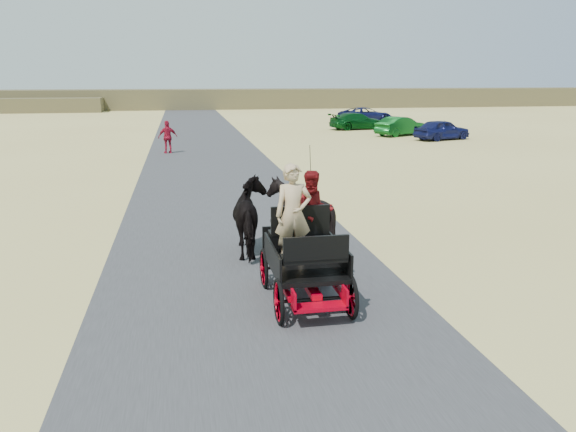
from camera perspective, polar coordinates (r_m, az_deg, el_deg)
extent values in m
plane|color=tan|center=(11.66, -4.04, -6.05)|extent=(140.00, 140.00, 0.00)
cube|color=#38383A|center=(11.66, -4.04, -6.03)|extent=(6.00, 140.00, 0.01)
cube|color=brown|center=(72.95, -9.96, 11.62)|extent=(140.00, 6.00, 2.40)
imported|color=black|center=(12.88, -3.57, -0.15)|extent=(0.91, 2.01, 1.70)
imported|color=black|center=(13.05, 1.23, 0.08)|extent=(1.37, 1.54, 1.70)
imported|color=tan|center=(9.92, 0.53, 0.17)|extent=(0.66, 0.43, 1.80)
imported|color=#660C0F|center=(10.57, 2.61, 0.40)|extent=(0.77, 0.60, 1.58)
imported|color=maroon|center=(30.64, -12.11, 7.85)|extent=(1.08, 0.66, 1.73)
imported|color=navy|center=(37.82, 15.36, 8.46)|extent=(4.13, 2.68, 1.31)
imported|color=#0C4C19|center=(39.90, 11.38, 8.94)|extent=(4.12, 3.00, 1.29)
imported|color=#0C4C19|center=(44.13, 7.03, 9.54)|extent=(4.60, 2.55, 1.26)
imported|color=navy|center=(50.83, 7.90, 10.13)|extent=(5.05, 2.87, 1.33)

